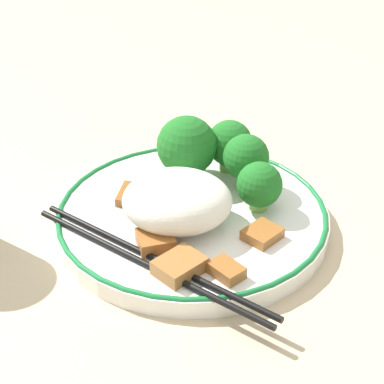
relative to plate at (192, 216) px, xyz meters
name	(u,v)px	position (x,y,z in m)	size (l,w,h in m)	color
ground_plane	(192,225)	(0.00, 0.00, -0.01)	(3.00, 3.00, 0.00)	#C6B28E
plate	(192,216)	(0.00, 0.00, 0.00)	(0.25, 0.25, 0.02)	white
rice_mound	(177,201)	(0.01, 0.02, 0.03)	(0.10, 0.08, 0.05)	white
broccoli_back_left	(259,185)	(-0.06, -0.01, 0.03)	(0.04, 0.04, 0.05)	#72AD4C
broccoli_back_center	(246,158)	(-0.05, -0.04, 0.04)	(0.04, 0.04, 0.06)	#72AD4C
broccoli_back_right	(229,144)	(-0.03, -0.08, 0.04)	(0.05, 0.05, 0.05)	#72AD4C
broccoli_mid_left	(187,146)	(0.01, -0.06, 0.04)	(0.06, 0.06, 0.06)	#72AD4C
meat_near_front	(156,241)	(0.03, 0.06, 0.01)	(0.04, 0.04, 0.01)	#995B28
meat_near_left	(180,266)	(0.01, 0.09, 0.01)	(0.05, 0.05, 0.01)	#9E6633
meat_near_right	(133,195)	(0.06, -0.02, 0.01)	(0.03, 0.04, 0.01)	brown
meat_near_back	(262,234)	(-0.06, 0.04, 0.01)	(0.04, 0.04, 0.01)	#995B28
meat_on_rice_edge	(226,270)	(-0.03, 0.09, 0.01)	(0.03, 0.03, 0.01)	#995B28
chopsticks	(150,261)	(0.03, 0.08, 0.01)	(0.21, 0.15, 0.01)	black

